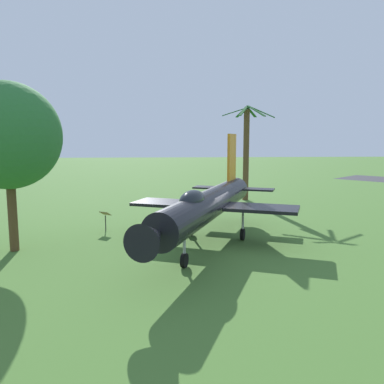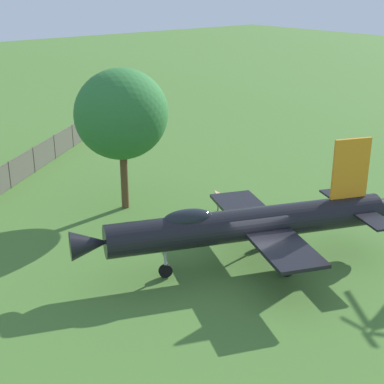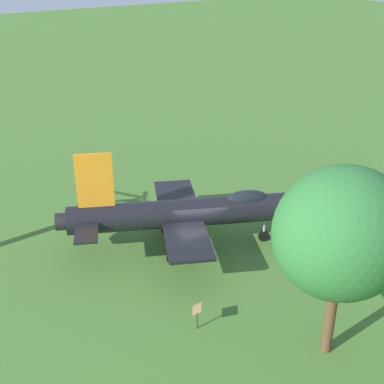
# 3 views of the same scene
# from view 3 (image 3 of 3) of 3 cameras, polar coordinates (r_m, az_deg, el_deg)

# --- Properties ---
(ground_plane) EXTENTS (200.00, 200.00, 0.00)m
(ground_plane) POSITION_cam_3_polar(r_m,az_deg,el_deg) (27.99, 0.15, -5.89)
(ground_plane) COLOR #47722D
(display_jet) EXTENTS (8.69, 13.97, 5.56)m
(display_jet) POSITION_cam_3_polar(r_m,az_deg,el_deg) (27.00, 0.85, -2.09)
(display_jet) COLOR black
(display_jet) RESTS_ON ground_plane
(shade_tree) EXTENTS (4.77, 5.15, 7.83)m
(shade_tree) POSITION_cam_3_polar(r_m,az_deg,el_deg) (19.33, 16.00, -4.32)
(shade_tree) COLOR brown
(shade_tree) RESTS_ON ground_plane
(info_plaque) EXTENTS (0.72, 0.66, 1.14)m
(info_plaque) POSITION_cam_3_polar(r_m,az_deg,el_deg) (22.20, 0.57, -12.90)
(info_plaque) COLOR #333333
(info_plaque) RESTS_ON ground_plane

